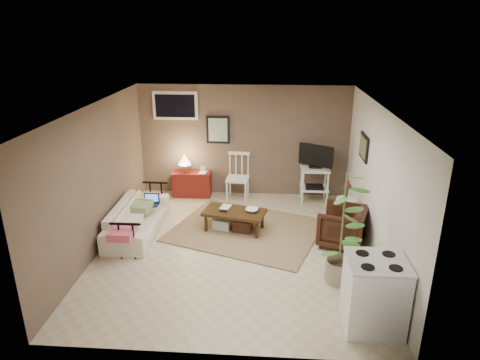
# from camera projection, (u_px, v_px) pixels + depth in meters

# --- Properties ---
(floor) EXTENTS (5.00, 5.00, 0.00)m
(floor) POSITION_uv_depth(u_px,v_px,m) (235.00, 248.00, 7.26)
(floor) COLOR #C1B293
(floor) RESTS_ON ground
(art_back) EXTENTS (0.50, 0.03, 0.60)m
(art_back) POSITION_uv_depth(u_px,v_px,m) (218.00, 130.00, 9.12)
(art_back) COLOR black
(art_right) EXTENTS (0.03, 0.60, 0.45)m
(art_right) POSITION_uv_depth(u_px,v_px,m) (364.00, 147.00, 7.58)
(art_right) COLOR black
(window) EXTENTS (0.96, 0.03, 0.60)m
(window) POSITION_uv_depth(u_px,v_px,m) (175.00, 106.00, 9.00)
(window) COLOR white
(rug) EXTENTS (3.08, 2.77, 0.02)m
(rug) POSITION_uv_depth(u_px,v_px,m) (246.00, 230.00, 7.86)
(rug) COLOR #8C7752
(rug) RESTS_ON floor
(coffee_table) EXTENTS (1.19, 0.79, 0.42)m
(coffee_table) POSITION_uv_depth(u_px,v_px,m) (234.00, 219.00, 7.78)
(coffee_table) COLOR #331E0D
(coffee_table) RESTS_ON floor
(sofa) EXTENTS (0.56, 1.90, 0.74)m
(sofa) POSITION_uv_depth(u_px,v_px,m) (137.00, 214.00, 7.67)
(sofa) COLOR silver
(sofa) RESTS_ON floor
(sofa_pillows) EXTENTS (0.37, 1.81, 0.13)m
(sofa_pillows) POSITION_uv_depth(u_px,v_px,m) (135.00, 214.00, 7.44)
(sofa_pillows) COLOR beige
(sofa_pillows) RESTS_ON sofa
(sofa_end_rails) EXTENTS (0.51, 1.90, 0.64)m
(sofa_end_rails) POSITION_uv_depth(u_px,v_px,m) (143.00, 216.00, 7.69)
(sofa_end_rails) COLOR black
(sofa_end_rails) RESTS_ON floor
(laptop) EXTENTS (0.29, 0.21, 0.20)m
(laptop) POSITION_uv_depth(u_px,v_px,m) (151.00, 201.00, 7.93)
(laptop) COLOR black
(laptop) RESTS_ON sofa
(red_console) EXTENTS (0.82, 0.37, 0.95)m
(red_console) POSITION_uv_depth(u_px,v_px,m) (191.00, 181.00, 9.36)
(red_console) COLOR maroon
(red_console) RESTS_ON floor
(spindle_chair) EXTENTS (0.49, 0.49, 1.02)m
(spindle_chair) POSITION_uv_depth(u_px,v_px,m) (238.00, 179.00, 9.08)
(spindle_chair) COLOR white
(spindle_chair) RESTS_ON floor
(tv_stand) EXTENTS (0.68, 0.48, 1.24)m
(tv_stand) POSITION_uv_depth(u_px,v_px,m) (315.00, 172.00, 8.94)
(tv_stand) COLOR white
(tv_stand) RESTS_ON floor
(side_table) EXTENTS (0.36, 0.36, 0.96)m
(side_table) POSITION_uv_depth(u_px,v_px,m) (346.00, 198.00, 7.77)
(side_table) COLOR white
(side_table) RESTS_ON floor
(armchair) EXTENTS (0.89, 0.92, 0.75)m
(armchair) POSITION_uv_depth(u_px,v_px,m) (342.00, 224.00, 7.25)
(armchair) COLOR black
(armchair) RESTS_ON floor
(potted_plant) EXTENTS (0.43, 0.43, 1.73)m
(potted_plant) POSITION_uv_depth(u_px,v_px,m) (343.00, 225.00, 6.01)
(potted_plant) COLOR gray
(potted_plant) RESTS_ON floor
(stove) EXTENTS (0.72, 0.67, 0.94)m
(stove) POSITION_uv_depth(u_px,v_px,m) (374.00, 294.00, 5.24)
(stove) COLOR white
(stove) RESTS_ON floor
(bowl) EXTENTS (0.23, 0.08, 0.23)m
(bowl) POSITION_uv_depth(u_px,v_px,m) (252.00, 206.00, 7.67)
(bowl) COLOR #331E0D
(bowl) RESTS_ON coffee_table
(book_table) EXTENTS (0.17, 0.06, 0.24)m
(book_table) POSITION_uv_depth(u_px,v_px,m) (221.00, 201.00, 7.86)
(book_table) COLOR #331E0D
(book_table) RESTS_ON coffee_table
(book_console) EXTENTS (0.17, 0.05, 0.22)m
(book_console) POSITION_uv_depth(u_px,v_px,m) (199.00, 168.00, 9.20)
(book_console) COLOR #331E0D
(book_console) RESTS_ON red_console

